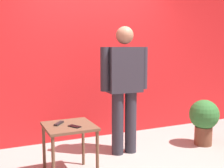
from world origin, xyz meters
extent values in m
cube|color=red|center=(0.00, 1.49, 1.47)|extent=(6.14, 0.12, 2.94)
cylinder|color=#2D2D38|center=(-0.02, 0.59, 0.43)|extent=(0.17, 0.17, 0.86)
cylinder|color=#2D2D38|center=(0.17, 0.58, 0.43)|extent=(0.17, 0.17, 0.86)
cube|color=#2D2D38|center=(0.07, 0.58, 1.16)|extent=(0.47, 0.25, 0.61)
cube|color=silver|center=(0.08, 0.71, 1.19)|extent=(0.13, 0.02, 0.51)
cube|color=#B2333D|center=(0.08, 0.71, 1.18)|extent=(0.05, 0.01, 0.46)
cylinder|color=#2D2D38|center=(-0.21, 0.60, 1.18)|extent=(0.12, 0.12, 0.58)
cylinder|color=#2D2D38|center=(0.36, 0.57, 1.18)|extent=(0.12, 0.12, 0.58)
sphere|color=#A87A5B|center=(0.07, 0.58, 1.62)|extent=(0.24, 0.24, 0.24)
cube|color=brown|center=(-0.81, 0.19, 0.59)|extent=(0.54, 0.54, 0.03)
cylinder|color=brown|center=(-1.06, -0.05, 0.29)|extent=(0.04, 0.04, 0.57)
cylinder|color=brown|center=(-0.57, -0.05, 0.29)|extent=(0.04, 0.04, 0.57)
cylinder|color=brown|center=(-1.06, 0.43, 0.29)|extent=(0.04, 0.04, 0.57)
cylinder|color=brown|center=(-0.57, 0.43, 0.29)|extent=(0.04, 0.04, 0.57)
cube|color=black|center=(-0.78, 0.09, 0.61)|extent=(0.13, 0.16, 0.01)
cube|color=black|center=(-0.91, 0.26, 0.61)|extent=(0.14, 0.16, 0.02)
cylinder|color=brown|center=(1.31, 0.39, 0.14)|extent=(0.26, 0.26, 0.28)
sphere|color=#2D7233|center=(1.31, 0.39, 0.47)|extent=(0.44, 0.44, 0.44)
camera|label=1|loc=(-1.67, -2.88, 1.49)|focal=46.31mm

